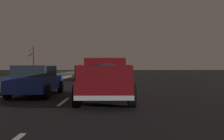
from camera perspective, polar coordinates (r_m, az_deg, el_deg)
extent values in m
plane|color=black|center=(27.82, -4.68, -2.23)|extent=(144.00, 144.00, 0.00)
cube|color=gray|center=(28.77, -16.08, -2.04)|extent=(108.00, 4.00, 0.12)
cube|color=silver|center=(11.14, -10.68, -6.88)|extent=(2.40, 0.14, 0.01)
cube|color=silver|center=(17.34, -7.08, -4.10)|extent=(2.40, 0.14, 0.01)
cube|color=silver|center=(23.09, -5.49, -2.86)|extent=(2.40, 0.14, 0.01)
cube|color=silver|center=(28.74, -4.55, -2.12)|extent=(2.40, 0.14, 0.01)
cube|color=silver|center=(35.07, -3.86, -1.58)|extent=(2.40, 0.14, 0.01)
cube|color=silver|center=(41.45, -3.38, -1.20)|extent=(2.40, 0.14, 0.01)
cube|color=silver|center=(47.24, -3.05, -0.95)|extent=(2.40, 0.14, 0.01)
cube|color=silver|center=(53.90, -2.77, -0.72)|extent=(2.40, 0.14, 0.01)
cube|color=silver|center=(60.14, -2.55, -0.56)|extent=(2.40, 0.14, 0.01)
cube|color=silver|center=(65.62, -2.40, -0.44)|extent=(2.40, 0.14, 0.01)
cube|color=silver|center=(72.06, -2.25, -0.32)|extent=(2.40, 0.14, 0.01)
cube|color=silver|center=(77.85, -2.14, -0.23)|extent=(2.40, 0.14, 0.01)
cube|color=silver|center=(28.25, -11.58, -2.19)|extent=(108.00, 0.14, 0.01)
cube|color=maroon|center=(11.16, -1.56, -3.42)|extent=(5.41, 2.01, 0.60)
cube|color=maroon|center=(12.32, -1.50, 0.48)|extent=(2.16, 1.85, 0.90)
cube|color=#1E2833|center=(11.27, -1.56, 0.69)|extent=(0.04, 1.44, 0.50)
cube|color=maroon|center=(10.11, -6.97, -0.58)|extent=(3.02, 0.09, 0.56)
cube|color=maroon|center=(10.09, 3.71, -0.58)|extent=(3.02, 0.09, 0.56)
cube|color=maroon|center=(8.48, -1.78, -0.85)|extent=(0.08, 1.88, 0.56)
cube|color=silver|center=(8.54, -1.77, -6.23)|extent=(0.13, 2.00, 0.16)
cube|color=red|center=(8.53, -7.16, 0.50)|extent=(0.06, 0.14, 0.20)
cube|color=red|center=(8.51, 3.62, 0.50)|extent=(0.06, 0.14, 0.20)
ellipsoid|color=#232833|center=(10.05, -1.64, -0.35)|extent=(2.60, 1.53, 0.64)
sphere|color=silver|center=(10.57, -3.55, -1.05)|extent=(0.40, 0.40, 0.40)
sphere|color=beige|center=(9.46, 0.13, -1.40)|extent=(0.34, 0.34, 0.34)
cylinder|color=black|center=(13.01, -5.89, -3.92)|extent=(0.84, 0.28, 0.84)
cylinder|color=black|center=(12.99, 2.96, -3.92)|extent=(0.84, 0.28, 0.84)
cylinder|color=black|center=(9.48, -7.78, -5.71)|extent=(0.84, 0.28, 0.84)
cylinder|color=black|center=(9.45, 4.41, -5.72)|extent=(0.84, 0.28, 0.84)
cube|color=navy|center=(13.71, -16.33, -2.82)|extent=(4.43, 1.88, 0.70)
cube|color=#1E2833|center=(13.45, -16.65, -0.21)|extent=(2.49, 1.63, 0.56)
cylinder|color=black|center=(15.43, -17.94, -3.50)|extent=(0.68, 0.22, 0.68)
cylinder|color=black|center=(14.96, -11.37, -3.61)|extent=(0.68, 0.22, 0.68)
cylinder|color=black|center=(12.63, -22.21, -4.48)|extent=(0.68, 0.22, 0.68)
cylinder|color=black|center=(12.06, -14.25, -4.70)|extent=(0.68, 0.22, 0.68)
cube|color=red|center=(11.67, -19.36, -3.23)|extent=(0.11, 1.51, 0.10)
cube|color=silver|center=(38.85, -0.86, -0.42)|extent=(4.45, 1.92, 0.70)
cube|color=#1E2833|center=(38.59, -0.86, 0.51)|extent=(2.51, 1.65, 0.56)
cylinder|color=black|center=(40.34, -2.20, -0.78)|extent=(0.68, 0.22, 0.68)
cylinder|color=black|center=(40.38, 0.36, -0.78)|extent=(0.68, 0.22, 0.68)
cylinder|color=black|center=(37.35, -2.19, -0.91)|extent=(0.68, 0.22, 0.68)
cylinder|color=black|center=(37.39, 0.57, -0.91)|extent=(0.68, 0.22, 0.68)
cube|color=red|center=(36.70, -0.78, -0.41)|extent=(0.12, 1.51, 0.10)
cube|color=black|center=(26.36, -1.29, -1.03)|extent=(4.43, 1.88, 0.70)
cube|color=#1E2833|center=(26.10, -1.30, 0.34)|extent=(2.49, 1.63, 0.56)
cylinder|color=black|center=(27.91, -3.05, -1.52)|extent=(0.68, 0.22, 0.68)
cylinder|color=black|center=(27.86, 0.65, -1.52)|extent=(0.68, 0.22, 0.68)
cylinder|color=black|center=(24.92, -3.45, -1.81)|extent=(0.68, 0.22, 0.68)
cylinder|color=black|center=(24.87, 0.69, -1.81)|extent=(0.68, 0.22, 0.68)
cube|color=red|center=(24.21, -1.43, -1.08)|extent=(0.11, 1.51, 0.10)
cylinder|color=#423323|center=(39.72, -16.91, 1.75)|extent=(0.28, 0.28, 4.28)
cylinder|color=#423323|center=(39.90, -17.39, 4.61)|extent=(0.11, 0.75, 0.97)
cylinder|color=#423323|center=(39.75, -17.55, 3.36)|extent=(0.29, 0.90, 0.70)
cylinder|color=#423323|center=(39.34, -17.48, 3.05)|extent=(1.06, 0.64, 1.32)
cylinder|color=#423323|center=(39.46, -17.45, 4.69)|extent=(0.92, 0.64, 1.08)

